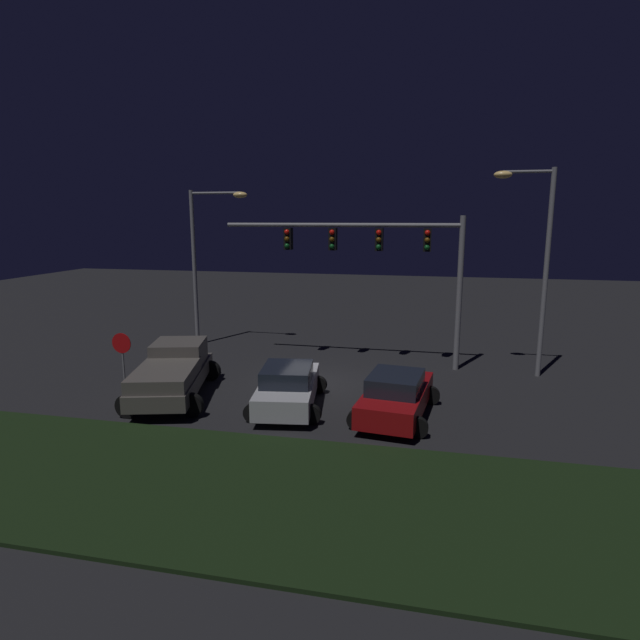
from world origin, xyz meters
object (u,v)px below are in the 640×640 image
at_px(car_sedan, 288,387).
at_px(street_lamp_left, 205,248).
at_px(car_sedan_far, 396,395).
at_px(stop_sign, 122,351).
at_px(street_lamp_right, 536,249).
at_px(pickup_truck, 174,369).
at_px(traffic_signal_gantry, 380,251).

bearing_deg(car_sedan, street_lamp_left, 31.13).
bearing_deg(street_lamp_left, car_sedan_far, -38.04).
bearing_deg(stop_sign, car_sedan, -3.04).
xyz_separation_m(street_lamp_left, street_lamp_right, (15.02, -2.11, 0.25)).
xyz_separation_m(pickup_truck, car_sedan_far, (8.06, -0.35, -0.26)).
distance_m(pickup_truck, street_lamp_right, 14.70).
bearing_deg(traffic_signal_gantry, street_lamp_right, -2.27).
bearing_deg(stop_sign, traffic_signal_gantry, 32.04).
bearing_deg(street_lamp_left, car_sedan, -50.60).
relative_size(traffic_signal_gantry, stop_sign, 4.63).
bearing_deg(pickup_truck, street_lamp_right, -82.37).
bearing_deg(stop_sign, street_lamp_right, 19.43).
bearing_deg(stop_sign, street_lamp_left, 89.36).
xyz_separation_m(pickup_truck, street_lamp_right, (13.01, 5.42, 4.19)).
distance_m(car_sedan_far, street_lamp_right, 8.81).
bearing_deg(car_sedan_far, pickup_truck, 94.25).
height_order(pickup_truck, stop_sign, stop_sign).
bearing_deg(street_lamp_right, stop_sign, -160.57).
bearing_deg(pickup_truck, car_sedan_far, -107.50).
height_order(street_lamp_right, stop_sign, street_lamp_right).
relative_size(pickup_truck, car_sedan_far, 1.25).
bearing_deg(pickup_truck, car_sedan, -108.31).
xyz_separation_m(street_lamp_left, stop_sign, (-0.08, -7.44, -3.38)).
bearing_deg(traffic_signal_gantry, car_sedan_far, -78.26).
relative_size(pickup_truck, traffic_signal_gantry, 0.56).
distance_m(car_sedan_far, street_lamp_left, 13.46).
distance_m(street_lamp_left, street_lamp_right, 15.17).
bearing_deg(traffic_signal_gantry, stop_sign, -147.96).
xyz_separation_m(pickup_truck, street_lamp_left, (-2.01, 7.53, 3.94)).
height_order(car_sedan, car_sedan_far, same).
distance_m(car_sedan, street_lamp_right, 11.24).
xyz_separation_m(car_sedan, stop_sign, (-6.48, 0.34, 0.82)).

